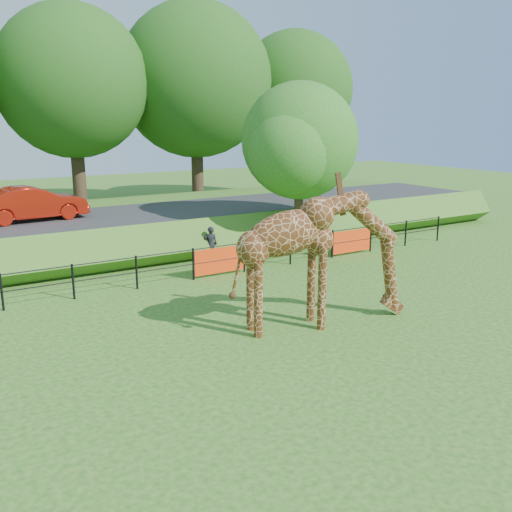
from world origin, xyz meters
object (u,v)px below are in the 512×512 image
Objects in this scene: giraffe at (323,259)px; visitor at (211,244)px; car_red at (33,203)px; tree_east at (301,145)px.

visitor is at bearing 97.42° from giraffe.
visitor is (0.56, 7.49, -1.09)m from giraffe.
visitor is (5.43, -4.58, -1.40)m from car_red.
tree_east is (4.54, 7.26, 2.50)m from giraffe.
giraffe is at bearing 110.32° from visitor.
giraffe reaches higher than visitor.
giraffe is 1.22× the size of car_red.
giraffe is 13.02m from car_red.
giraffe is 3.62× the size of visitor.
giraffe is 8.92m from tree_east.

